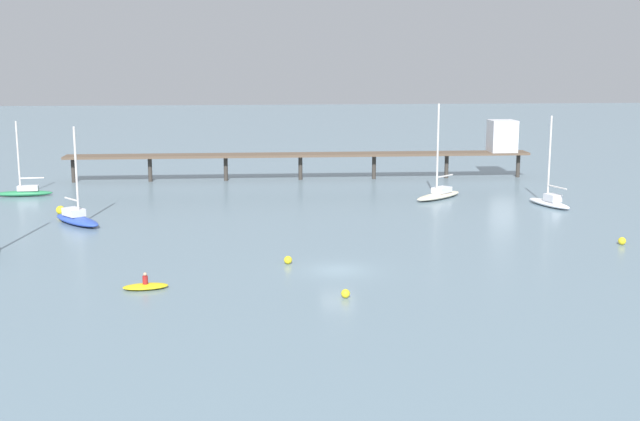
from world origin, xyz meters
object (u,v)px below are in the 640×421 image
object	(u,v)px
mooring_buoy_inner	(288,260)
mooring_buoy_mid	(346,294)
sailboat_blue	(77,217)
mooring_buoy_near	(622,241)
sailboat_cream	(439,193)
dinghy_yellow	(145,286)
mooring_buoy_far	(60,210)
sailboat_green	(24,191)
sailboat_white	(550,200)
pier	(383,148)

from	to	relation	value
mooring_buoy_inner	mooring_buoy_mid	world-z (taller)	mooring_buoy_inner
sailboat_blue	mooring_buoy_near	world-z (taller)	sailboat_blue
mooring_buoy_near	sailboat_blue	bearing A→B (deg)	164.99
sailboat_cream	mooring_buoy_near	size ratio (longest dim) A/B	16.31
dinghy_yellow	mooring_buoy_far	world-z (taller)	dinghy_yellow
mooring_buoy_inner	mooring_buoy_far	distance (m)	30.10
mooring_buoy_near	sailboat_cream	bearing A→B (deg)	113.46
mooring_buoy_near	mooring_buoy_mid	xyz separation A→B (m)	(-24.40, -12.98, -0.03)
sailboat_blue	mooring_buoy_near	size ratio (longest dim) A/B	14.30
mooring_buoy_far	sailboat_blue	bearing A→B (deg)	-62.61
sailboat_blue	sailboat_green	world-z (taller)	sailboat_blue
sailboat_blue	mooring_buoy_far	size ratio (longest dim) A/B	10.67
sailboat_cream	dinghy_yellow	distance (m)	42.83
sailboat_white	sailboat_green	distance (m)	56.64
pier	mooring_buoy_mid	world-z (taller)	pier
sailboat_green	mooring_buoy_mid	bearing A→B (deg)	-53.25
sailboat_cream	mooring_buoy_mid	bearing A→B (deg)	-111.80
mooring_buoy_mid	mooring_buoy_far	world-z (taller)	mooring_buoy_far
sailboat_cream	mooring_buoy_near	bearing A→B (deg)	-66.54
sailboat_white	sailboat_green	world-z (taller)	sailboat_white
sailboat_cream	mooring_buoy_far	xyz separation A→B (m)	(-38.96, -5.69, -0.19)
sailboat_green	mooring_buoy_mid	distance (m)	51.58
sailboat_cream	mooring_buoy_mid	size ratio (longest dim) A/B	17.80
sailboat_green	mooring_buoy_far	world-z (taller)	sailboat_green
pier	mooring_buoy_inner	size ratio (longest dim) A/B	94.90
sailboat_cream	mooring_buoy_far	bearing A→B (deg)	-171.69
pier	mooring_buoy_mid	size ratio (longest dim) A/B	99.69
sailboat_white	mooring_buoy_mid	world-z (taller)	sailboat_white
dinghy_yellow	mooring_buoy_far	bearing A→B (deg)	112.93
sailboat_white	mooring_buoy_near	xyz separation A→B (m)	(-0.32, -17.45, -0.31)
sailboat_green	dinghy_yellow	distance (m)	42.11
sailboat_blue	sailboat_white	size ratio (longest dim) A/B	0.97
mooring_buoy_mid	mooring_buoy_near	bearing A→B (deg)	28.01
pier	sailboat_cream	bearing A→B (deg)	-75.78
sailboat_blue	mooring_buoy_mid	xyz separation A→B (m)	(22.02, -25.42, -0.32)
sailboat_green	mooring_buoy_far	size ratio (longest dim) A/B	9.81
sailboat_cream	pier	bearing A→B (deg)	104.22
pier	mooring_buoy_near	bearing A→B (deg)	-70.03
pier	mooring_buoy_far	size ratio (longest dim) A/B	68.12
sailboat_cream	mooring_buoy_inner	xyz separation A→B (m)	(-17.68, -26.98, -0.31)
sailboat_white	dinghy_yellow	size ratio (longest dim) A/B	2.94
sailboat_cream	mooring_buoy_near	world-z (taller)	sailboat_cream
dinghy_yellow	mooring_buoy_inner	world-z (taller)	dinghy_yellow
pier	sailboat_cream	xyz separation A→B (m)	(3.75, -14.81, -3.31)
sailboat_green	mooring_buoy_inner	xyz separation A→B (m)	(27.59, -32.30, -0.30)
mooring_buoy_mid	mooring_buoy_inner	bearing A→B (deg)	109.95
pier	mooring_buoy_far	bearing A→B (deg)	-149.80
mooring_buoy_near	pier	bearing A→B (deg)	109.97
dinghy_yellow	sailboat_green	bearing A→B (deg)	114.99
mooring_buoy_far	mooring_buoy_mid	bearing A→B (deg)	-50.99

